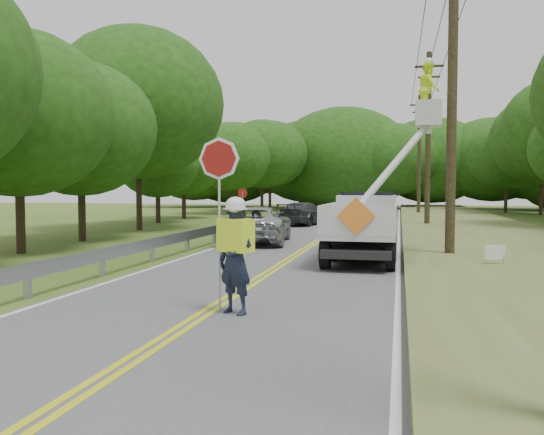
# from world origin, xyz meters

# --- Properties ---
(ground) EXTENTS (140.00, 140.00, 0.00)m
(ground) POSITION_xyz_m (0.00, 0.00, 0.00)
(ground) COLOR #3A5919
(ground) RESTS_ON ground
(road) EXTENTS (7.20, 96.00, 0.03)m
(road) POSITION_xyz_m (0.00, 14.00, 0.01)
(road) COLOR #525355
(road) RESTS_ON ground
(guardrail) EXTENTS (0.18, 48.00, 0.77)m
(guardrail) POSITION_xyz_m (-4.02, 14.91, 0.55)
(guardrail) COLOR #9E9FA5
(guardrail) RESTS_ON ground
(utility_poles) EXTENTS (1.60, 43.30, 10.00)m
(utility_poles) POSITION_xyz_m (5.00, 17.02, 5.27)
(utility_poles) COLOR black
(utility_poles) RESTS_ON ground
(tall_grass_verge) EXTENTS (7.00, 96.00, 0.30)m
(tall_grass_verge) POSITION_xyz_m (7.10, 14.00, 0.15)
(tall_grass_verge) COLOR #565E27
(tall_grass_verge) RESTS_ON ground
(treeline_left) EXTENTS (10.23, 54.57, 11.09)m
(treeline_left) POSITION_xyz_m (-10.42, 26.80, 5.66)
(treeline_left) COLOR #332319
(treeline_left) RESTS_ON ground
(treeline_horizon) EXTENTS (57.52, 15.04, 12.43)m
(treeline_horizon) POSITION_xyz_m (1.92, 56.08, 5.50)
(treeline_horizon) COLOR #1D400D
(treeline_horizon) RESTS_ON ground
(flagger) EXTENTS (1.21, 0.74, 3.24)m
(flagger) POSITION_xyz_m (0.55, 0.57, 1.17)
(flagger) COLOR #191E33
(flagger) RESTS_ON road
(bucket_truck) EXTENTS (3.42, 6.22, 6.20)m
(bucket_truck) POSITION_xyz_m (2.50, 9.75, 1.45)
(bucket_truck) COLOR black
(bucket_truck) RESTS_ON road
(suv_silver) EXTENTS (3.18, 5.75, 1.52)m
(suv_silver) POSITION_xyz_m (-2.37, 13.64, 0.78)
(suv_silver) COLOR #AAACB1
(suv_silver) RESTS_ON road
(suv_darkgrey) EXTENTS (2.79, 5.17, 1.42)m
(suv_darkgrey) POSITION_xyz_m (-2.40, 25.38, 0.73)
(suv_darkgrey) COLOR #32333A
(suv_darkgrey) RESTS_ON road
(stop_sign_permanent) EXTENTS (0.43, 0.29, 2.32)m
(stop_sign_permanent) POSITION_xyz_m (-4.03, 17.14, 1.52)
(stop_sign_permanent) COLOR #9E9FA5
(stop_sign_permanent) RESTS_ON ground
(yard_sign) EXTENTS (0.54, 0.19, 0.80)m
(yard_sign) POSITION_xyz_m (5.95, 6.58, 0.58)
(yard_sign) COLOR white
(yard_sign) RESTS_ON ground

